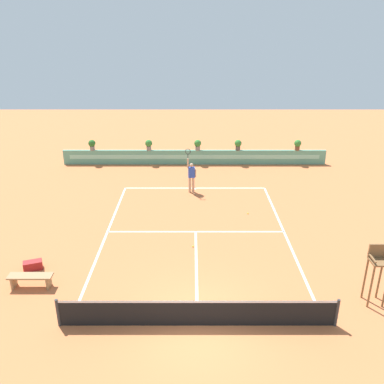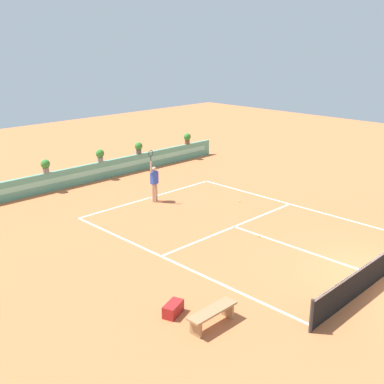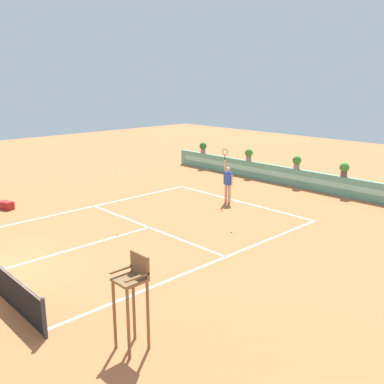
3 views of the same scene
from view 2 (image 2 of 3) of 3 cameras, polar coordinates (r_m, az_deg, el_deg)
name	(u,v)px [view 2 (image 2 of 3)]	position (r m, az deg, el deg)	size (l,w,h in m)	color
ground_plane	(242,229)	(20.07, 5.92, -4.42)	(60.00, 60.00, 0.00)	#C66B3D
court_lines	(229,225)	(20.50, 4.37, -3.88)	(8.32, 11.94, 0.01)	white
net	(384,263)	(17.08, 21.87, -7.90)	(8.92, 0.10, 1.00)	#333333
back_wall_barrier	(98,171)	(27.30, -11.14, 2.44)	(18.00, 0.21, 1.00)	#599E84
bench_courtside	(212,314)	(13.49, 2.44, -14.29)	(1.60, 0.44, 0.51)	#99754C
gear_bag	(173,309)	(14.09, -2.26, -13.73)	(0.70, 0.36, 0.36)	maroon
tennis_player	(154,181)	(23.09, -4.51, 1.35)	(0.62, 0.25, 2.58)	tan
tennis_ball_near_baseline	(240,201)	(23.39, 5.68, -1.08)	(0.07, 0.07, 0.07)	#CCE033
tennis_ball_mid_court	(259,236)	(19.39, 7.99, -5.21)	(0.07, 0.07, 0.07)	#CCE033
potted_plant_right	(139,147)	(28.78, -6.37, 5.32)	(0.48, 0.48, 0.72)	#514C47
potted_plant_far_right	(187,138)	(31.40, -0.57, 6.46)	(0.48, 0.48, 0.72)	brown
potted_plant_left	(45,165)	(25.55, -17.04, 3.06)	(0.48, 0.48, 0.72)	gray
potted_plant_centre	(100,155)	(27.20, -10.89, 4.38)	(0.48, 0.48, 0.72)	gray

